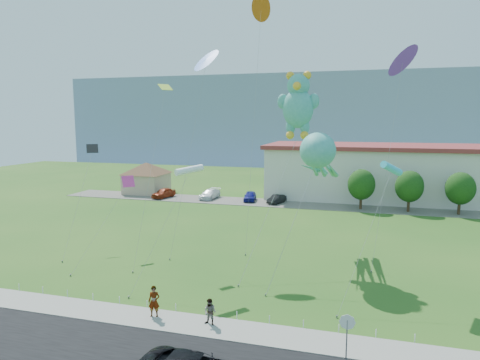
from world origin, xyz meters
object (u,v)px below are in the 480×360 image
Objects in this scene: pedestrian_right at (210,312)px; parked_car_white at (210,194)px; pedestrian_left at (154,301)px; warehouse at (476,174)px; parked_car_blue at (250,196)px; teddy_bear_kite at (298,104)px; octopus_kite at (319,157)px; stop_sign at (347,326)px; parked_car_red at (164,193)px; pavilion at (146,175)px; parked_car_black at (277,199)px.

pedestrian_right is 0.32× the size of parked_car_white.
pedestrian_left is 1.22× the size of pedestrian_right.
warehouse is 12.59× the size of parked_car_white.
teddy_bear_kite is (10.21, -22.83, 12.58)m from parked_car_blue.
teddy_bear_kite is at bearing 130.54° from octopus_kite.
parked_car_blue is (-15.31, 39.89, -1.11)m from stop_sign.
parked_car_red is at bearing -165.66° from parked_car_white.
stop_sign is 48.27m from parked_car_red.
parked_car_white is (-10.27, 38.19, -0.29)m from pedestrian_left.
parked_car_white is 32.54m from octopus_kite.
pavilion is 4.84× the size of pedestrian_left.
parked_car_red is at bearing -161.09° from parked_car_black.
parked_car_red is at bearing 136.86° from octopus_kite.
teddy_bear_kite is (23.67, -21.69, 12.54)m from parked_car_red.
parked_car_blue is 4.25m from parked_car_black.
parked_car_black is 0.29× the size of octopus_kite.
parked_car_blue is (-7.56, 38.25, -0.12)m from pedestrian_right.
octopus_kite reaches higher than warehouse.
pedestrian_right is (3.63, -0.09, -0.17)m from pedestrian_left.
teddy_bear_kite is at bearing -28.85° from parked_car_red.
warehouse is 54.28m from pedestrian_left.
parked_car_white is at bearing 171.16° from parked_car_blue.
octopus_kite is (-2.96, 14.56, 7.05)m from stop_sign.
parked_car_blue is 29.34m from octopus_kite.
parked_car_white is at bearing 118.47° from stop_sign.
octopus_kite is at bearing -42.15° from pavilion.
warehouse is 29.30m from parked_car_black.
parked_car_white is 30.90m from teddy_bear_kite.
octopus_kite is at bearing -29.49° from parked_car_red.
teddy_bear_kite is at bearing 54.47° from pedestrian_left.
pedestrian_right is 38.99m from parked_car_blue.
octopus_kite is (30.54, -27.64, 5.89)m from pavilion.
warehouse reaches higher than parked_car_red.
parked_car_red reaches higher than parked_car_blue.
parked_car_red is (4.73, -3.46, -2.22)m from pavilion.
warehouse is 33.05m from parked_car_blue.
teddy_bear_kite is (6.04, -22.04, 12.66)m from parked_car_black.
pavilion is 3.68× the size of stop_sign.
pavilion reaches higher than parked_car_blue.
parked_car_blue is (18.19, -2.31, -2.26)m from pavilion.
pedestrian_left is at bearing -69.94° from parked_car_white.
pedestrian_left is at bearing -72.60° from parked_car_black.
octopus_kite is (-19.46, -33.64, 4.79)m from warehouse.
parked_car_red is 1.16× the size of parked_car_black.
pedestrian_left is 20.63m from teddy_bear_kite.
pedestrian_right reaches higher than parked_car_blue.
teddy_bear_kite is (-21.60, -31.14, 9.22)m from warehouse.
octopus_kite reaches higher than pavilion.
pedestrian_right reaches higher than parked_car_black.
warehouse is at bearing 6.02° from parked_car_blue.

